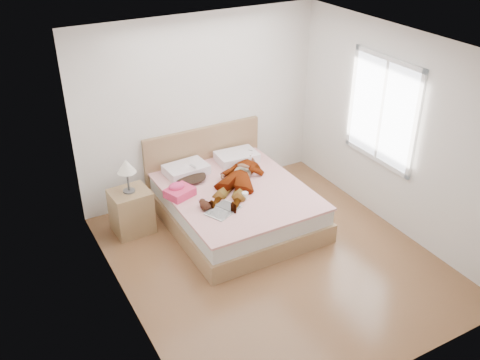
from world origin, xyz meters
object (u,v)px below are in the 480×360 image
at_px(magazine, 223,210).
at_px(nightstand, 131,208).
at_px(phone, 193,166).
at_px(coffee_mug, 245,195).
at_px(plush_toy, 205,205).
at_px(bed, 233,201).
at_px(woman, 240,175).
at_px(towel, 179,191).

relative_size(magazine, nightstand, 0.48).
xyz_separation_m(phone, magazine, (-0.03, -0.94, -0.17)).
relative_size(coffee_mug, plush_toy, 0.60).
bearing_deg(nightstand, bed, -16.97).
bearing_deg(nightstand, phone, 4.81).
height_order(magazine, plush_toy, plush_toy).
xyz_separation_m(bed, plush_toy, (-0.57, -0.32, 0.29)).
distance_m(woman, bed, 0.38).
distance_m(phone, bed, 0.73).
bearing_deg(phone, magazine, -137.66).
height_order(bed, plush_toy, bed).
height_order(woman, towel, woman).
bearing_deg(plush_toy, nightstand, 135.49).
relative_size(bed, magazine, 4.09).
relative_size(phone, towel, 0.23).
relative_size(woman, phone, 16.63).
distance_m(woman, plush_toy, 0.81).
distance_m(magazine, coffee_mug, 0.40).
bearing_deg(plush_toy, towel, 109.28).
distance_m(magazine, nightstand, 1.26).
xyz_separation_m(phone, towel, (-0.36, -0.35, -0.11)).
height_order(woman, plush_toy, woman).
bearing_deg(towel, bed, -9.64).
distance_m(phone, plush_toy, 0.83).
bearing_deg(magazine, phone, 88.20).
bearing_deg(plush_toy, phone, 75.22).
bearing_deg(towel, woman, -3.21).
distance_m(bed, magazine, 0.66).
relative_size(towel, plush_toy, 2.06).
distance_m(woman, coffee_mug, 0.45).
distance_m(phone, towel, 0.52).
height_order(magazine, nightstand, nightstand).
height_order(bed, towel, bed).
relative_size(woman, towel, 3.81).
height_order(phone, magazine, phone).
bearing_deg(nightstand, coffee_mug, -29.94).
xyz_separation_m(magazine, plush_toy, (-0.18, 0.15, 0.05)).
xyz_separation_m(bed, coffee_mug, (-0.01, -0.34, 0.28)).
height_order(coffee_mug, nightstand, nightstand).
bearing_deg(coffee_mug, nightstand, 150.06).
distance_m(bed, plush_toy, 0.72).
height_order(phone, towel, phone).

